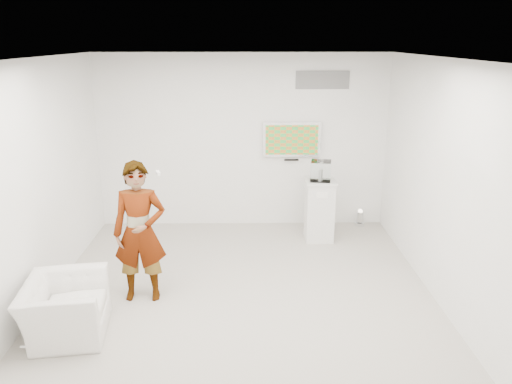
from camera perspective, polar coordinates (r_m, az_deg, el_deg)
The scene contains 10 objects.
room at distance 6.24m, azimuth -1.82°, elevation 1.18°, with size 5.01×5.01×3.00m.
tv at distance 8.64m, azimuth 4.09°, elevation 6.01°, with size 1.00×0.08×0.60m, color silver.
logo_decal at distance 8.60m, azimuth 7.62°, elevation 12.58°, with size 0.90×0.02×0.30m, color slate.
person at distance 6.41m, azimuth -13.14°, elevation -4.50°, with size 0.66×0.43×1.80m, color silver.
armchair at distance 6.13m, azimuth -20.96°, elevation -12.30°, with size 0.98×0.86×0.64m, color silver.
pedestal at distance 8.28m, azimuth 7.24°, elevation -2.07°, with size 0.50×0.50×1.02m, color silver.
floor_uplight at distance 9.12m, azimuth 11.78°, elevation -2.89°, with size 0.19×0.19×0.29m, color white.
vitrine at distance 8.08m, azimuth 7.42°, elevation 2.41°, with size 0.32×0.32×0.32m, color silver.
console at distance 8.10m, azimuth 7.40°, elevation 2.00°, with size 0.04×0.14×0.20m, color silver.
wii_remote at distance 6.29m, azimuth -11.13°, elevation 2.15°, with size 0.04×0.15×0.04m, color silver.
Camera 1 is at (0.10, -6.00, 3.22)m, focal length 35.00 mm.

